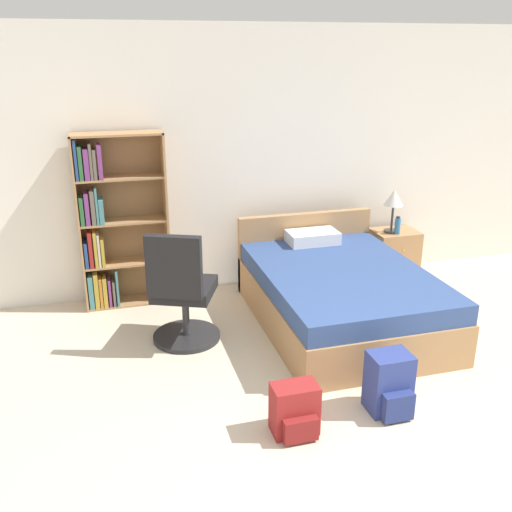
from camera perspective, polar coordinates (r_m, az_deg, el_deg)
ground_plane at (r=3.66m, az=15.93°, el=-21.32°), size 14.00×14.00×0.00m
wall_back at (r=5.82m, az=0.58°, el=9.52°), size 9.00×0.06×2.60m
bookshelf at (r=5.53m, az=-14.25°, el=3.06°), size 0.82×0.28×1.66m
bed at (r=5.23m, az=8.25°, el=-3.72°), size 1.41×1.99×0.79m
office_chair at (r=4.76m, az=-7.42°, el=-3.88°), size 0.64×0.70×1.03m
nightstand at (r=6.38m, az=13.57°, el=0.23°), size 0.47×0.40×0.52m
table_lamp at (r=6.16m, az=13.61°, el=5.44°), size 0.20×0.20×0.46m
water_bottle at (r=6.18m, az=13.98°, el=2.97°), size 0.06×0.06×0.19m
backpack_blue at (r=4.10m, az=13.20°, el=-12.41°), size 0.28×0.30×0.43m
backpack_red at (r=3.83m, az=3.94°, el=-15.19°), size 0.30×0.25×0.35m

